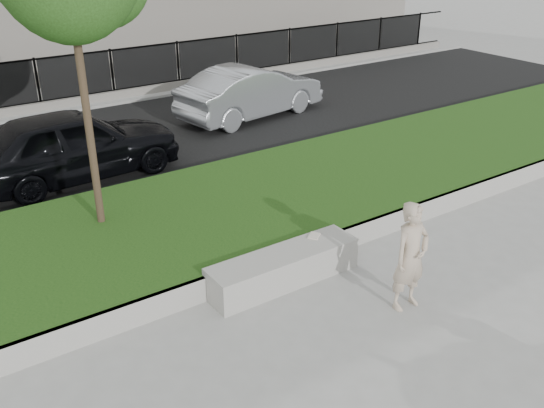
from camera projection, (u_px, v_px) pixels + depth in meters
ground at (316, 306)px, 8.87m from camera, size 90.00×90.00×0.00m
grass_bank at (214, 218)px, 11.02m from camera, size 34.00×4.00×0.40m
grass_kerb at (276, 264)px, 9.56m from camera, size 34.00×0.08×0.40m
street at (106, 143)px, 15.19m from camera, size 34.00×7.00×0.04m
far_pavement at (53, 101)px, 18.53m from camera, size 34.00×3.00×0.12m
iron_fence at (61, 92)px, 17.58m from camera, size 32.00×0.30×1.50m
stone_bench at (284, 268)px, 9.35m from camera, size 2.50×0.62×0.51m
man at (411, 257)px, 8.53m from camera, size 0.61×0.40×1.65m
book at (314, 236)px, 9.71m from camera, size 0.27×0.26×0.02m
car_dark at (73, 144)px, 12.80m from camera, size 4.58×2.04×1.53m
car_silver at (251, 92)px, 16.83m from camera, size 4.53×2.21×1.43m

